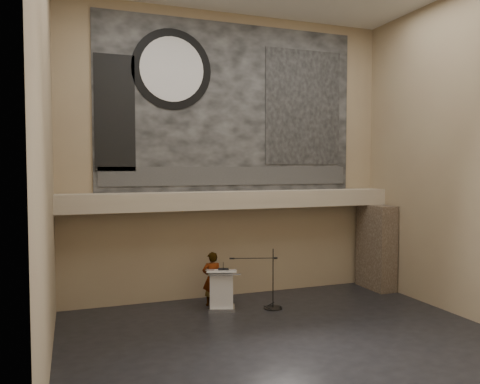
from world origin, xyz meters
name	(u,v)px	position (x,y,z in m)	size (l,w,h in m)	color
floor	(288,340)	(0.00, 0.00, 0.00)	(10.00, 10.00, 0.00)	black
wall_back	(231,156)	(0.00, 4.00, 4.25)	(10.00, 0.02, 8.50)	#897357
wall_front	(413,143)	(0.00, -4.00, 4.25)	(10.00, 0.02, 8.50)	#897357
wall_left	(45,149)	(-5.00, 0.00, 4.25)	(0.02, 8.00, 8.50)	#897357
wall_right	(464,154)	(5.00, 0.00, 4.25)	(0.02, 8.00, 8.50)	#897357
soffit	(235,200)	(0.00, 3.60, 2.95)	(10.00, 0.80, 0.50)	gray
sprinkler_left	(183,211)	(-1.60, 3.55, 2.67)	(0.04, 0.04, 0.06)	#B2893D
sprinkler_right	(294,207)	(1.90, 3.55, 2.67)	(0.04, 0.04, 0.06)	#B2893D
banner	(231,108)	(0.00, 3.97, 5.70)	(8.00, 0.05, 5.00)	black
banner_text_strip	(232,176)	(0.00, 3.93, 3.65)	(7.76, 0.02, 0.55)	#2D2D2D
banner_clock_rim	(172,69)	(-1.80, 3.93, 6.70)	(2.30, 2.30, 0.02)	black
banner_clock_face	(172,69)	(-1.80, 3.91, 6.70)	(1.84, 1.84, 0.02)	silver
banner_building_print	(303,108)	(2.40, 3.93, 5.80)	(2.60, 0.02, 3.60)	black
banner_brick_print	(115,113)	(-3.40, 3.93, 5.40)	(1.10, 0.02, 3.20)	black
stone_pier	(376,247)	(4.65, 3.15, 1.35)	(0.60, 1.40, 2.70)	#403227
lectern	(222,290)	(-0.73, 2.69, 0.55)	(0.94, 0.79, 1.14)	silver
binder	(223,269)	(-0.68, 2.65, 1.12)	(0.29, 0.23, 0.04)	black
papers	(218,271)	(-0.86, 2.62, 1.10)	(0.19, 0.26, 0.01)	silver
speaker_person	(212,279)	(-0.86, 3.15, 0.76)	(0.56, 0.36, 1.52)	beige
mic_stand	(271,300)	(0.60, 2.30, 0.24)	(1.41, 0.62, 1.67)	black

